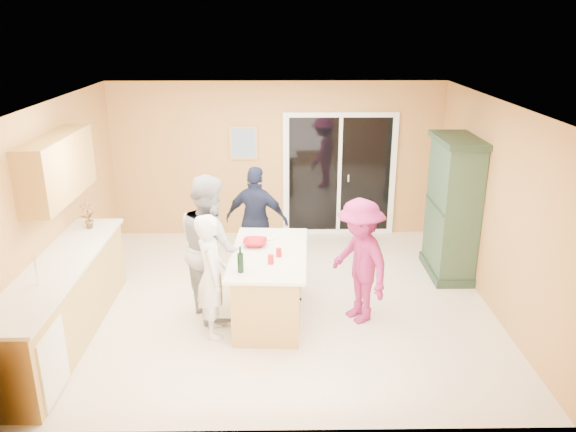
{
  "coord_description": "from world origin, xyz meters",
  "views": [
    {
      "loc": [
        0.05,
        -6.66,
        3.53
      ],
      "look_at": [
        0.15,
        0.1,
        1.15
      ],
      "focal_mm": 35.0,
      "sensor_mm": 36.0,
      "label": 1
    }
  ],
  "objects_px": {
    "woman_white": "(212,276)",
    "woman_magenta": "(360,261)",
    "woman_grey": "(210,246)",
    "kitchen_island": "(269,287)",
    "woman_navy": "(257,220)",
    "green_hutch": "(452,209)"
  },
  "relations": [
    {
      "from": "green_hutch",
      "to": "woman_navy",
      "type": "bearing_deg",
      "value": 177.81
    },
    {
      "from": "green_hutch",
      "to": "woman_navy",
      "type": "relative_size",
      "value": 1.27
    },
    {
      "from": "kitchen_island",
      "to": "woman_grey",
      "type": "relative_size",
      "value": 0.94
    },
    {
      "from": "woman_white",
      "to": "woman_grey",
      "type": "height_order",
      "value": "woman_grey"
    },
    {
      "from": "green_hutch",
      "to": "woman_navy",
      "type": "xyz_separation_m",
      "value": [
        -2.78,
        0.11,
        -0.19
      ]
    },
    {
      "from": "woman_grey",
      "to": "woman_magenta",
      "type": "distance_m",
      "value": 1.83
    },
    {
      "from": "green_hutch",
      "to": "woman_white",
      "type": "relative_size",
      "value": 1.35
    },
    {
      "from": "woman_grey",
      "to": "woman_navy",
      "type": "relative_size",
      "value": 1.14
    },
    {
      "from": "woman_grey",
      "to": "woman_magenta",
      "type": "height_order",
      "value": "woman_grey"
    },
    {
      "from": "kitchen_island",
      "to": "woman_white",
      "type": "xyz_separation_m",
      "value": [
        -0.65,
        -0.38,
        0.34
      ]
    },
    {
      "from": "green_hutch",
      "to": "kitchen_island",
      "type": "bearing_deg",
      "value": -154.12
    },
    {
      "from": "kitchen_island",
      "to": "green_hutch",
      "type": "bearing_deg",
      "value": 28.79
    },
    {
      "from": "woman_white",
      "to": "woman_magenta",
      "type": "distance_m",
      "value": 1.77
    },
    {
      "from": "kitchen_island",
      "to": "woman_white",
      "type": "height_order",
      "value": "woman_white"
    },
    {
      "from": "woman_white",
      "to": "woman_grey",
      "type": "distance_m",
      "value": 0.53
    },
    {
      "from": "kitchen_island",
      "to": "green_hutch",
      "type": "relative_size",
      "value": 0.84
    },
    {
      "from": "green_hutch",
      "to": "woman_navy",
      "type": "height_order",
      "value": "green_hutch"
    },
    {
      "from": "kitchen_island",
      "to": "woman_magenta",
      "type": "xyz_separation_m",
      "value": [
        1.09,
        -0.06,
        0.37
      ]
    },
    {
      "from": "woman_white",
      "to": "woman_navy",
      "type": "relative_size",
      "value": 0.94
    },
    {
      "from": "kitchen_island",
      "to": "green_hutch",
      "type": "distance_m",
      "value": 2.92
    },
    {
      "from": "green_hutch",
      "to": "woman_grey",
      "type": "xyz_separation_m",
      "value": [
        -3.3,
        -1.13,
        -0.08
      ]
    },
    {
      "from": "woman_white",
      "to": "woman_grey",
      "type": "xyz_separation_m",
      "value": [
        -0.07,
        0.5,
        0.16
      ]
    }
  ]
}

